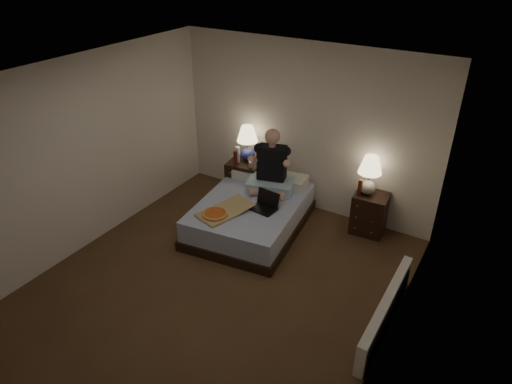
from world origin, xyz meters
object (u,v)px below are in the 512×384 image
Objects in this scene: radiator at (386,311)px; soda_can at (251,165)px; water_bottle at (238,154)px; person at (271,161)px; bed at (250,215)px; lamp_left at (247,143)px; beer_bottle_left at (235,158)px; nightstand_left at (245,180)px; laptop at (263,202)px; pizza_box at (215,214)px; lamp_right at (369,175)px; beer_bottle_right at (360,187)px; nightstand_right at (369,213)px.

soda_can is at bearing 151.10° from radiator.
person reaches higher than water_bottle.
bed is 1.17m from lamp_left.
nightstand_left is at bearing 70.69° from beer_bottle_left.
bed is 5.18× the size of laptop.
lamp_left reaches higher than radiator.
lamp_left is 0.60× the size of person.
soda_can is at bearing 11.60° from beer_bottle_left.
pizza_box is (-0.26, -1.03, -0.43)m from person.
bed is 3.15× the size of lamp_right.
bed is 1.57m from beer_bottle_right.
lamp_left reaches higher than water_bottle.
person is at bearing 73.49° from bed.
laptop is (0.26, -0.09, 0.34)m from bed.
nightstand_left is 0.61m from lamp_left.
radiator is (1.97, -0.76, -0.36)m from laptop.
beer_bottle_left is (-0.06, -0.25, -0.17)m from lamp_left.
beer_bottle_right is at bearing 120.25° from radiator.
nightstand_left is at bearing 141.23° from laptop.
nightstand_right is 1.06× the size of lamp_right.
beer_bottle_left is (0.04, -0.11, -0.01)m from water_bottle.
beer_bottle_right is at bearing 2.72° from water_bottle.
beer_bottle_left reaches higher than beer_bottle_right.
lamp_right is 0.74× the size of pizza_box.
beer_bottle_left is (-1.98, -0.29, -0.11)m from lamp_right.
soda_can is 1.18m from pizza_box.
laptop is at bearing -141.91° from beer_bottle_right.
nightstand_left is at bearing -176.45° from lamp_right.
person is (-1.39, -0.36, 0.61)m from nightstand_right.
lamp_left reaches higher than pizza_box.
soda_can is (0.18, -0.12, 0.37)m from nightstand_left.
person is 0.67m from laptop.
laptop reaches higher than nightstand_right.
bed is 3.15× the size of lamp_left.
lamp_right is (1.39, 0.81, 0.65)m from bed.
beer_bottle_right is 1.34m from laptop.
beer_bottle_left is at bearing -116.79° from nightstand_left.
lamp_right is 2.14m from pizza_box.
radiator is at bearing -46.88° from person.
nightstand_left is 1.88m from beer_bottle_right.
pizza_box is (-1.50, -1.30, -0.23)m from beer_bottle_right.
beer_bottle_right is (-0.16, -0.08, 0.41)m from nightstand_right.
bed is 0.44m from laptop.
nightstand_right is 0.45m from beer_bottle_right.
bed is 2.98× the size of nightstand_right.
pizza_box is (0.34, -1.35, -0.44)m from lamp_left.
lamp_left is 5.60× the size of soda_can.
pizza_box is (-0.45, -0.48, -0.08)m from laptop.
lamp_right is (-0.07, 0.00, 0.58)m from nightstand_right.
bed is at bearing -41.64° from beer_bottle_left.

